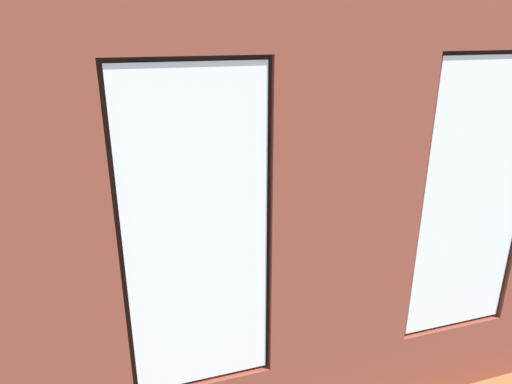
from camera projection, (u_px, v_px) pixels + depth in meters
name	position (u px, v px, depth m)	size (l,w,h in m)	color
ground_plane	(243.00, 267.00, 6.25)	(6.42, 6.13, 0.10)	brown
brick_wall_with_windows	(344.00, 235.00, 3.26)	(5.82, 0.30, 3.37)	brown
couch_by_window	(214.00, 352.00, 4.06)	(2.05, 0.87, 0.80)	black
couch_left	(392.00, 226.00, 6.60)	(1.01, 1.86, 0.80)	black
coffee_table	(247.00, 223.00, 6.59)	(1.57, 0.82, 0.42)	olive
cup_ceramic	(272.00, 210.00, 6.80)	(0.07, 0.07, 0.09)	#33567F
candle_jar	(257.00, 218.00, 6.47)	(0.08, 0.08, 0.13)	#B7333D
remote_silver	(232.00, 218.00, 6.60)	(0.05, 0.17, 0.02)	#B2B2B7
remote_black	(247.00, 219.00, 6.57)	(0.05, 0.17, 0.02)	black
remote_gray	(217.00, 227.00, 6.32)	(0.05, 0.17, 0.02)	#59595B
media_console	(39.00, 265.00, 5.66)	(1.07, 0.42, 0.53)	black
tv_flatscreen	(30.00, 218.00, 5.44)	(1.13, 0.20, 0.75)	black
papasan_chair	(153.00, 198.00, 7.33)	(1.12, 1.12, 0.70)	olive
potted_plant_near_tv	(79.00, 276.00, 4.83)	(0.61, 0.61, 0.84)	beige
potted_plant_by_left_couch	(326.00, 195.00, 7.69)	(0.34, 0.34, 0.57)	beige
potted_plant_beside_window_right	(29.00, 362.00, 3.45)	(0.98, 0.98, 1.25)	brown
potted_plant_between_couches	(361.00, 301.00, 4.45)	(0.85, 0.81, 1.28)	beige
potted_plant_corner_near_left	(334.00, 159.00, 8.50)	(0.87, 0.82, 1.22)	#9E5638
potted_plant_foreground_right	(70.00, 193.00, 7.21)	(0.58, 0.58, 0.91)	brown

